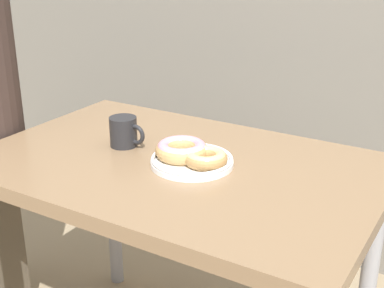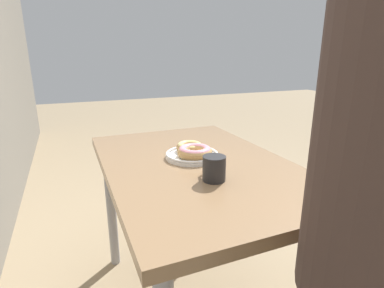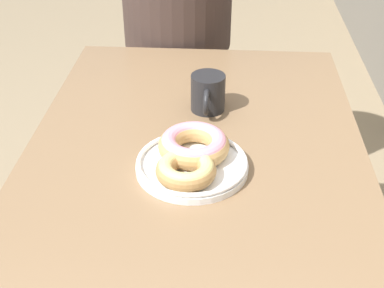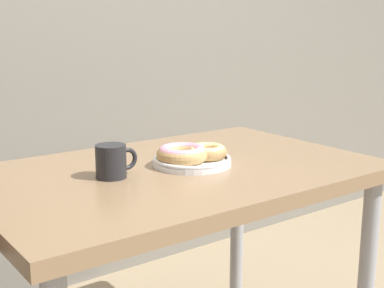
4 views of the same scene
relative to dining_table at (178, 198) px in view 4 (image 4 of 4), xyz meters
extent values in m
cube|color=#846647|center=(0.00, 0.00, 0.07)|extent=(1.08, 0.71, 0.04)
cylinder|color=#99999E|center=(0.48, -0.29, -0.30)|extent=(0.05, 0.05, 0.70)
cylinder|color=#99999E|center=(0.48, 0.29, -0.30)|extent=(0.05, 0.05, 0.70)
cylinder|color=white|center=(0.05, 0.00, 0.10)|extent=(0.22, 0.22, 0.01)
torus|color=white|center=(0.05, 0.00, 0.11)|extent=(0.22, 0.22, 0.01)
torus|color=#B2844C|center=(0.09, -0.01, 0.12)|extent=(0.12, 0.12, 0.04)
torus|color=#E0D17F|center=(0.09, -0.01, 0.13)|extent=(0.11, 0.11, 0.03)
torus|color=tan|center=(0.02, 0.00, 0.12)|extent=(0.17, 0.17, 0.04)
torus|color=pink|center=(0.02, 0.00, 0.13)|extent=(0.16, 0.16, 0.03)
cylinder|color=#232326|center=(-0.19, 0.02, 0.13)|extent=(0.08, 0.08, 0.09)
cylinder|color=#382114|center=(-0.19, 0.02, 0.17)|extent=(0.06, 0.06, 0.00)
torus|color=#232326|center=(-0.15, 0.02, 0.13)|extent=(0.06, 0.01, 0.06)
camera|label=1|loc=(0.71, -1.12, 0.65)|focal=50.00mm
camera|label=2|loc=(-1.03, 0.45, 0.50)|focal=28.00mm
camera|label=3|loc=(0.89, 0.05, 0.70)|focal=50.00mm
camera|label=4|loc=(-0.81, -1.17, 0.47)|focal=50.00mm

